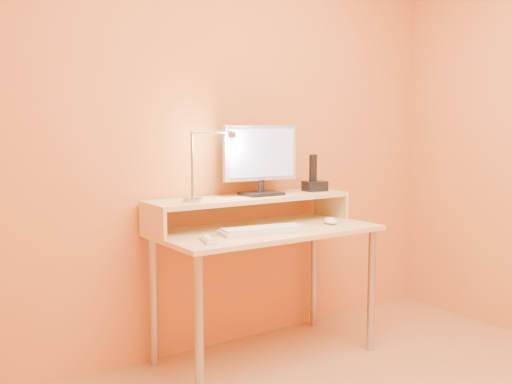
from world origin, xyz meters
TOP-DOWN VIEW (x-y plane):
  - wall_back at (0.00, 1.50)m, footprint 3.00×0.04m
  - wall_left at (-1.50, 0.00)m, footprint 0.04×3.00m
  - desk_leg_fl at (-0.55, 0.93)m, footprint 0.04×0.04m
  - desk_leg_fr at (0.55, 0.93)m, footprint 0.04×0.04m
  - desk_leg_bl at (-0.55, 1.43)m, footprint 0.04×0.04m
  - desk_leg_br at (0.55, 1.43)m, footprint 0.04×0.04m
  - desk_lower at (0.00, 1.18)m, footprint 1.20×0.60m
  - shelf_riser_left at (-0.59, 1.33)m, footprint 0.02×0.30m
  - shelf_riser_right at (0.59, 1.33)m, footprint 0.02×0.30m
  - desk_shelf at (0.00, 1.33)m, footprint 1.20×0.30m
  - monitor_foot at (0.07, 1.33)m, footprint 0.22×0.16m
  - monitor_neck at (0.07, 1.33)m, footprint 0.04×0.04m
  - monitor_panel at (0.07, 1.34)m, footprint 0.45×0.08m
  - monitor_back at (0.07, 1.36)m, footprint 0.40×0.05m
  - monitor_screen at (0.07, 1.32)m, footprint 0.41×0.04m
  - lamp_base at (-0.38, 1.30)m, footprint 0.10×0.10m
  - lamp_post at (-0.38, 1.30)m, footprint 0.01×0.01m
  - lamp_arm at (-0.26, 1.30)m, footprint 0.24×0.01m
  - lamp_head at (-0.14, 1.30)m, footprint 0.04×0.04m
  - lamp_bulb at (-0.14, 1.30)m, footprint 0.03×0.03m
  - phone_dock at (0.46, 1.33)m, footprint 0.14×0.12m
  - phone_handset at (0.45, 1.33)m, footprint 0.04×0.03m
  - phone_led at (0.51, 1.28)m, footprint 0.01×0.00m
  - keyboard at (-0.09, 1.07)m, footprint 0.47×0.22m
  - mouse at (0.37, 1.08)m, footprint 0.10×0.13m
  - remote_control at (-0.44, 1.03)m, footprint 0.10×0.18m

SIDE VIEW (x-z plane):
  - desk_leg_fl at x=-0.55m, z-range 0.00..0.69m
  - desk_leg_fr at x=0.55m, z-range 0.00..0.69m
  - desk_leg_bl at x=-0.55m, z-range 0.00..0.69m
  - desk_leg_br at x=0.55m, z-range 0.00..0.69m
  - desk_lower at x=0.00m, z-range 0.70..0.72m
  - remote_control at x=-0.44m, z-range 0.72..0.74m
  - keyboard at x=-0.09m, z-range 0.72..0.74m
  - mouse at x=0.37m, z-range 0.72..0.76m
  - shelf_riser_left at x=-0.59m, z-range 0.72..0.85m
  - shelf_riser_right at x=0.59m, z-range 0.72..0.85m
  - desk_shelf at x=0.00m, z-range 0.86..0.88m
  - monitor_foot at x=0.07m, z-range 0.88..0.90m
  - lamp_base at x=-0.38m, z-range 0.88..0.90m
  - phone_dock at x=0.46m, z-range 0.88..0.94m
  - phone_led at x=0.51m, z-range 0.89..0.93m
  - monitor_neck at x=0.07m, z-range 0.90..0.97m
  - phone_handset at x=0.45m, z-range 0.94..1.10m
  - lamp_post at x=-0.38m, z-range 0.91..1.24m
  - monitor_panel at x=0.07m, z-range 0.96..1.27m
  - monitor_back at x=0.07m, z-range 0.99..1.25m
  - monitor_screen at x=0.07m, z-range 0.99..1.25m
  - lamp_bulb at x=-0.14m, z-range 1.20..1.21m
  - lamp_head at x=-0.14m, z-range 1.21..1.24m
  - lamp_arm at x=-0.26m, z-range 1.23..1.24m
  - wall_back at x=0.00m, z-range 0.00..2.50m
  - wall_left at x=-1.50m, z-range 0.00..2.50m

